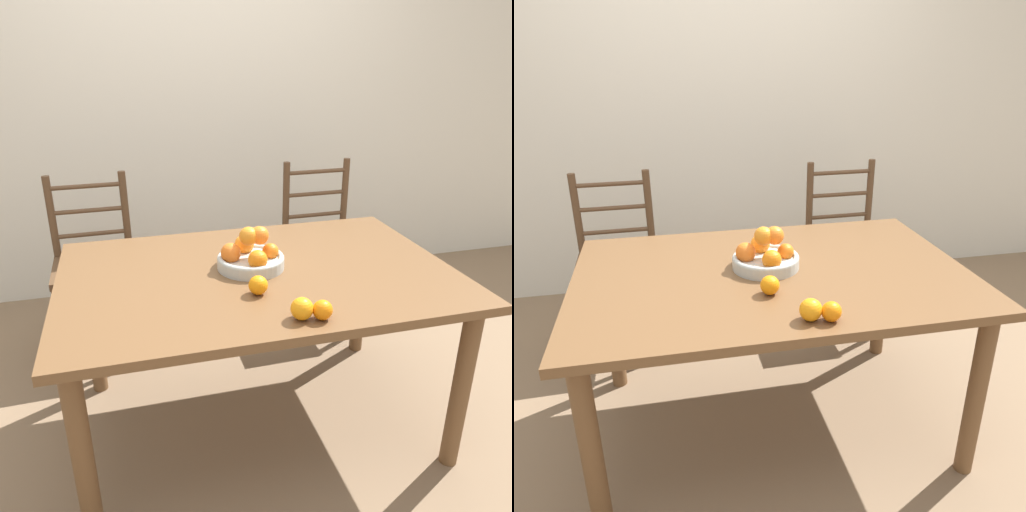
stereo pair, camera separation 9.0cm
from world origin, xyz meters
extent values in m
plane|color=#7F664C|center=(0.00, 0.00, 0.00)|extent=(12.00, 12.00, 0.00)
cube|color=silver|center=(0.00, 1.58, 1.30)|extent=(8.00, 0.06, 2.60)
cube|color=brown|center=(0.00, 0.00, 0.73)|extent=(1.54, 1.02, 0.03)
cylinder|color=brown|center=(-0.69, -0.43, 0.36)|extent=(0.07, 0.07, 0.71)
cylinder|color=brown|center=(0.69, -0.43, 0.36)|extent=(0.07, 0.07, 0.71)
cylinder|color=brown|center=(-0.69, 0.43, 0.36)|extent=(0.07, 0.07, 0.71)
cylinder|color=brown|center=(0.69, 0.43, 0.36)|extent=(0.07, 0.07, 0.71)
cylinder|color=#B2B7B2|center=(-0.02, 0.04, 0.77)|extent=(0.27, 0.27, 0.04)
torus|color=#B2B7B2|center=(-0.02, 0.04, 0.79)|extent=(0.27, 0.27, 0.02)
sphere|color=orange|center=(0.06, 0.03, 0.81)|extent=(0.07, 0.07, 0.07)
sphere|color=orange|center=(-0.03, 0.12, 0.82)|extent=(0.08, 0.08, 0.08)
sphere|color=orange|center=(-0.10, 0.04, 0.82)|extent=(0.08, 0.08, 0.08)
sphere|color=orange|center=(-0.01, -0.04, 0.81)|extent=(0.08, 0.08, 0.08)
sphere|color=orange|center=(0.02, 0.04, 0.88)|extent=(0.07, 0.07, 0.07)
sphere|color=orange|center=(-0.03, 0.04, 0.88)|extent=(0.08, 0.08, 0.08)
sphere|color=orange|center=(-0.05, -0.20, 0.78)|extent=(0.07, 0.07, 0.07)
sphere|color=orange|center=(0.10, -0.42, 0.78)|extent=(0.07, 0.07, 0.07)
sphere|color=orange|center=(0.04, -0.41, 0.78)|extent=(0.08, 0.08, 0.08)
cylinder|color=#513823|center=(-0.86, 0.61, 0.24)|extent=(0.04, 0.04, 0.48)
cylinder|color=#513823|center=(-0.48, 0.62, 0.24)|extent=(0.04, 0.04, 0.48)
cylinder|color=#513823|center=(-0.87, 0.97, 0.48)|extent=(0.04, 0.04, 0.96)
cylinder|color=#513823|center=(-0.49, 0.98, 0.48)|extent=(0.04, 0.04, 0.96)
cube|color=#513823|center=(-0.67, 0.80, 0.50)|extent=(0.43, 0.41, 0.04)
cylinder|color=#513823|center=(-0.68, 0.98, 0.62)|extent=(0.38, 0.03, 0.02)
cylinder|color=#513823|center=(-0.68, 0.98, 0.76)|extent=(0.38, 0.03, 0.02)
cylinder|color=#513823|center=(-0.68, 0.98, 0.89)|extent=(0.38, 0.03, 0.02)
cylinder|color=#513823|center=(0.45, 0.62, 0.24)|extent=(0.04, 0.04, 0.48)
cylinder|color=#513823|center=(0.83, 0.62, 0.24)|extent=(0.04, 0.04, 0.48)
cylinder|color=#513823|center=(0.44, 0.98, 0.48)|extent=(0.04, 0.04, 0.96)
cylinder|color=#513823|center=(0.82, 0.98, 0.48)|extent=(0.04, 0.04, 0.96)
cube|color=#513823|center=(0.63, 0.80, 0.50)|extent=(0.43, 0.41, 0.04)
cylinder|color=#513823|center=(0.63, 0.98, 0.62)|extent=(0.38, 0.03, 0.02)
cylinder|color=#513823|center=(0.63, 0.98, 0.76)|extent=(0.38, 0.03, 0.02)
cylinder|color=#513823|center=(0.63, 0.98, 0.89)|extent=(0.38, 0.03, 0.02)
camera|label=1|loc=(-0.48, -1.74, 1.56)|focal=35.00mm
camera|label=2|loc=(-0.39, -1.76, 1.56)|focal=35.00mm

